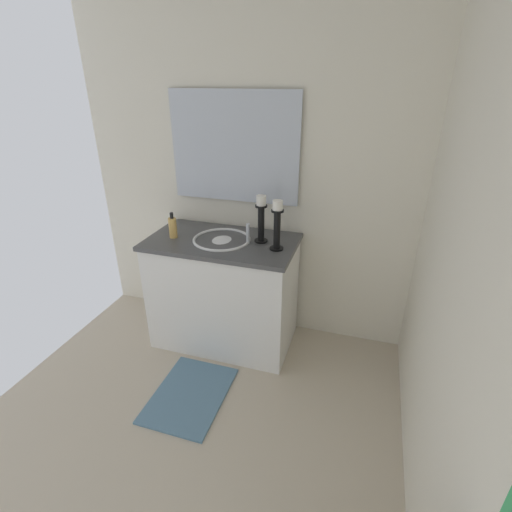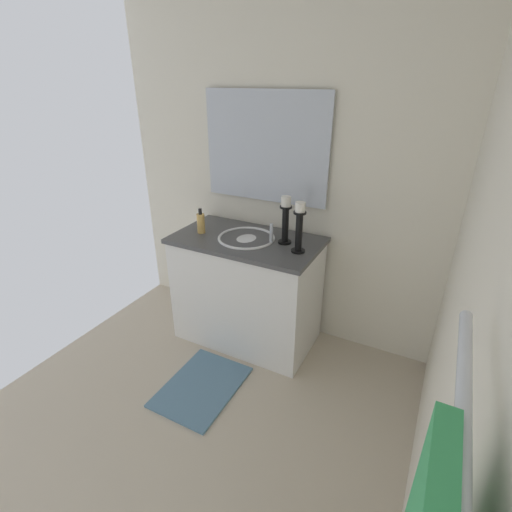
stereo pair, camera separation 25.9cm
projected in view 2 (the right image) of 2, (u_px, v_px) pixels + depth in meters
floor at (158, 457)px, 2.02m from camera, size 2.93×2.45×0.02m
wall_back at (471, 338)px, 0.98m from camera, size 2.93×0.04×2.45m
wall_left at (277, 173)px, 2.67m from camera, size 0.04×2.45×2.45m
vanity_cabinet at (247, 290)px, 2.79m from camera, size 0.58×1.04×0.83m
sink_basin at (247, 243)px, 2.62m from camera, size 0.40×0.40×0.24m
mirror at (265, 148)px, 2.59m from camera, size 0.02×0.92×0.74m
candle_holder_tall at (299, 226)px, 2.34m from camera, size 0.09×0.09×0.33m
candle_holder_short at (285, 219)px, 2.47m from camera, size 0.09×0.09×0.32m
soap_bottle at (201, 223)px, 2.67m from camera, size 0.06×0.06×0.18m
bath_mat at (202, 387)px, 2.46m from camera, size 0.60×0.44×0.02m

